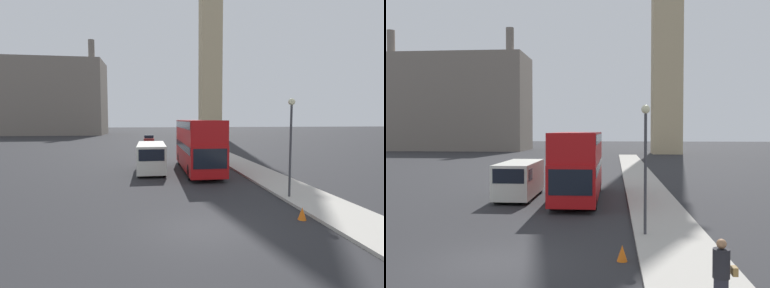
# 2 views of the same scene
# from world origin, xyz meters

# --- Properties ---
(ground_plane) EXTENTS (300.00, 300.00, 0.00)m
(ground_plane) POSITION_xyz_m (0.00, 0.00, 0.00)
(ground_plane) COLOR #28282B
(sidewalk_strip) EXTENTS (2.98, 120.00, 0.15)m
(sidewalk_strip) POSITION_xyz_m (6.49, 0.00, 0.07)
(sidewalk_strip) COLOR #ADA89E
(sidewalk_strip) RESTS_ON ground_plane
(building_block_distant) EXTENTS (29.37, 13.29, 24.94)m
(building_block_distant) POSITION_xyz_m (-29.28, 76.99, 10.26)
(building_block_distant) COLOR slate
(building_block_distant) RESTS_ON ground_plane
(red_double_decker_bus) EXTENTS (2.64, 10.53, 4.25)m
(red_double_decker_bus) POSITION_xyz_m (1.93, 13.23, 2.38)
(red_double_decker_bus) COLOR #B71114
(red_double_decker_bus) RESTS_ON ground_plane
(white_van) EXTENTS (2.22, 5.98, 2.34)m
(white_van) POSITION_xyz_m (-1.91, 13.18, 1.26)
(white_van) COLOR silver
(white_van) RESTS_ON ground_plane
(street_lamp) EXTENTS (0.36, 0.36, 5.28)m
(street_lamp) POSITION_xyz_m (5.44, 3.74, 3.66)
(street_lamp) COLOR #38383D
(street_lamp) RESTS_ON sidewalk_strip
(parked_sedan) EXTENTS (1.80, 4.26, 1.48)m
(parked_sedan) POSITION_xyz_m (-2.14, 42.93, 0.68)
(parked_sedan) COLOR maroon
(parked_sedan) RESTS_ON ground_plane
(traffic_cone) EXTENTS (0.36, 0.36, 0.55)m
(traffic_cone) POSITION_xyz_m (4.44, 0.50, 0.28)
(traffic_cone) COLOR orange
(traffic_cone) RESTS_ON ground_plane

